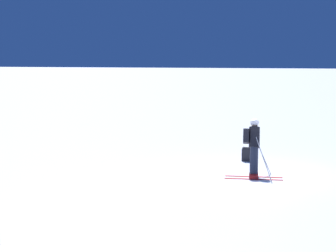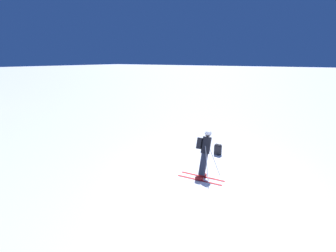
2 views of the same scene
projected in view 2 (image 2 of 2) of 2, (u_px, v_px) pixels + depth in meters
ground_plane at (209, 172)px, 10.68m from camera, size 300.00×300.00×0.00m
skier at (205, 151)px, 10.15m from camera, size 1.39×1.81×1.84m
spare_backpack at (218, 150)px, 12.54m from camera, size 0.25×0.32×0.50m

